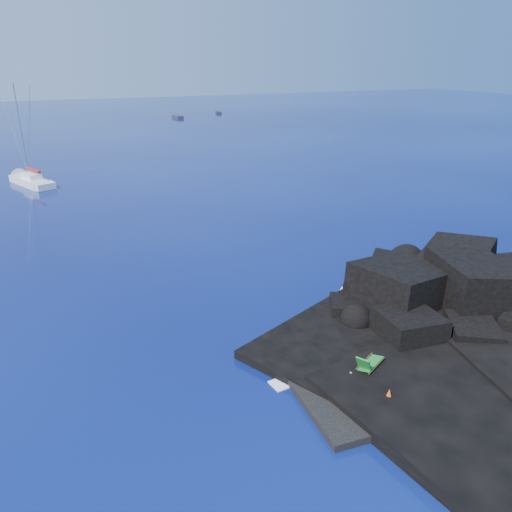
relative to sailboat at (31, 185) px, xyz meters
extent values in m
plane|color=#030536|center=(7.96, -51.50, 0.00)|extent=(400.00, 400.00, 0.00)
cube|color=black|center=(12.46, -51.00, 0.00)|extent=(9.08, 6.86, 0.70)
cube|color=white|center=(10.67, -50.38, 0.38)|extent=(2.22, 1.82, 0.05)
cone|color=#EA520C|center=(11.54, -52.27, 0.65)|extent=(0.46, 0.46, 0.61)
cube|color=#28282D|center=(39.20, 65.42, 0.00)|extent=(1.70, 5.08, 0.67)
cube|color=black|center=(53.46, 72.16, 0.00)|extent=(2.32, 4.34, 0.55)
camera|label=1|loc=(-1.37, -65.78, 14.08)|focal=35.00mm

